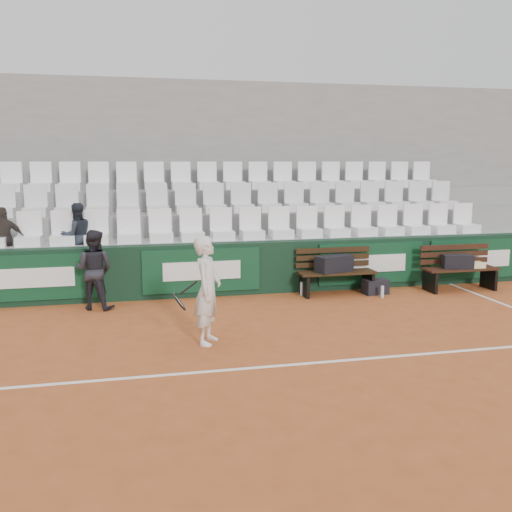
{
  "coord_description": "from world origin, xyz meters",
  "views": [
    {
      "loc": [
        -1.54,
        -6.58,
        2.54
      ],
      "look_at": [
        0.51,
        2.4,
        1.0
      ],
      "focal_mm": 40.0,
      "sensor_mm": 36.0,
      "label": 1
    }
  ],
  "objects": [
    {
      "name": "ground",
      "position": [
        0.0,
        0.0,
        0.0
      ],
      "size": [
        80.0,
        80.0,
        0.0
      ],
      "primitive_type": "plane",
      "color": "#A95126",
      "rests_on": "ground"
    },
    {
      "name": "court_baseline",
      "position": [
        0.0,
        0.0,
        0.0
      ],
      "size": [
        18.0,
        0.06,
        0.01
      ],
      "primitive_type": "cube",
      "color": "white",
      "rests_on": "ground"
    },
    {
      "name": "back_barrier",
      "position": [
        0.07,
        3.99,
        0.5
      ],
      "size": [
        18.0,
        0.34,
        1.0
      ],
      "color": "black",
      "rests_on": "ground"
    },
    {
      "name": "grandstand_tier_front",
      "position": [
        0.0,
        4.62,
        0.5
      ],
      "size": [
        18.0,
        0.95,
        1.0
      ],
      "primitive_type": "cube",
      "color": "gray",
      "rests_on": "ground"
    },
    {
      "name": "grandstand_tier_mid",
      "position": [
        0.0,
        5.58,
        0.72
      ],
      "size": [
        18.0,
        0.95,
        1.45
      ],
      "primitive_type": "cube",
      "color": "gray",
      "rests_on": "ground"
    },
    {
      "name": "grandstand_tier_back",
      "position": [
        0.0,
        6.53,
        0.95
      ],
      "size": [
        18.0,
        0.95,
        1.9
      ],
      "primitive_type": "cube",
      "color": "gray",
      "rests_on": "ground"
    },
    {
      "name": "grandstand_rear_wall",
      "position": [
        0.0,
        7.15,
        2.2
      ],
      "size": [
        18.0,
        0.3,
        4.4
      ],
      "primitive_type": "cube",
      "color": "gray",
      "rests_on": "ground"
    },
    {
      "name": "seat_row_front",
      "position": [
        0.0,
        4.45,
        1.31
      ],
      "size": [
        11.9,
        0.44,
        0.63
      ],
      "primitive_type": "cube",
      "color": "white",
      "rests_on": "grandstand_tier_front"
    },
    {
      "name": "seat_row_mid",
      "position": [
        0.0,
        5.4,
        1.77
      ],
      "size": [
        11.9,
        0.44,
        0.63
      ],
      "primitive_type": "cube",
      "color": "silver",
      "rests_on": "grandstand_tier_mid"
    },
    {
      "name": "seat_row_back",
      "position": [
        0.0,
        6.35,
        2.21
      ],
      "size": [
        11.9,
        0.44,
        0.63
      ],
      "primitive_type": "cube",
      "color": "white",
      "rests_on": "grandstand_tier_back"
    },
    {
      "name": "bench_left",
      "position": [
        2.36,
        3.51,
        0.23
      ],
      "size": [
        1.5,
        0.56,
        0.45
      ],
      "primitive_type": "cube",
      "color": "black",
      "rests_on": "ground"
    },
    {
      "name": "bench_right",
      "position": [
        4.88,
        3.32,
        0.23
      ],
      "size": [
        1.5,
        0.56,
        0.45
      ],
      "primitive_type": "cube",
      "color": "#33190F",
      "rests_on": "ground"
    },
    {
      "name": "sports_bag_left",
      "position": [
        2.3,
        3.51,
        0.6
      ],
      "size": [
        0.79,
        0.54,
        0.31
      ],
      "primitive_type": "cube",
      "rotation": [
        0.0,
        0.0,
        0.35
      ],
      "color": "black",
      "rests_on": "bench_left"
    },
    {
      "name": "sports_bag_right",
      "position": [
        4.8,
        3.31,
        0.58
      ],
      "size": [
        0.62,
        0.4,
        0.27
      ],
      "primitive_type": "cube",
      "rotation": [
        0.0,
        0.0,
        -0.25
      ],
      "color": "black",
      "rests_on": "bench_right"
    },
    {
      "name": "towel",
      "position": [
        5.15,
        3.3,
        0.5
      ],
      "size": [
        0.39,
        0.3,
        0.1
      ],
      "primitive_type": "cube",
      "rotation": [
        0.0,
        0.0,
        -0.06
      ],
      "color": "beige",
      "rests_on": "bench_right"
    },
    {
      "name": "sports_bag_ground",
      "position": [
        3.1,
        3.39,
        0.14
      ],
      "size": [
        0.49,
        0.33,
        0.28
      ],
      "primitive_type": "cube",
      "rotation": [
        0.0,
        0.0,
        0.1
      ],
      "color": "black",
      "rests_on": "ground"
    },
    {
      "name": "water_bottle_near",
      "position": [
        1.68,
        3.58,
        0.13
      ],
      "size": [
        0.07,
        0.07,
        0.26
      ],
      "primitive_type": "cylinder",
      "color": "silver",
      "rests_on": "ground"
    },
    {
      "name": "water_bottle_far",
      "position": [
        3.1,
        3.07,
        0.11
      ],
      "size": [
        0.06,
        0.06,
        0.23
      ],
      "primitive_type": "cylinder",
      "color": "silver",
      "rests_on": "ground"
    },
    {
      "name": "tennis_player",
      "position": [
        -0.47,
        1.12,
        0.76
      ],
      "size": [
        0.77,
        0.66,
        1.52
      ],
      "color": "silver",
      "rests_on": "ground"
    },
    {
      "name": "ball_kid",
      "position": [
        -2.11,
        3.43,
        0.69
      ],
      "size": [
        0.82,
        0.74,
        1.38
      ],
      "primitive_type": "imported",
      "rotation": [
        0.0,
        0.0,
        2.75
      ],
      "color": "black",
      "rests_on": "ground"
    },
    {
      "name": "spectator_b",
      "position": [
        -3.72,
        4.5,
        1.58
      ],
      "size": [
        0.73,
        0.43,
        1.17
      ],
      "primitive_type": "imported",
      "rotation": [
        0.0,
        0.0,
        3.36
      ],
      "color": "#2F2925",
      "rests_on": "grandstand_tier_front"
    },
    {
      "name": "spectator_c",
      "position": [
        -2.45,
        4.5,
        1.61
      ],
      "size": [
        0.71,
        0.64,
        1.22
      ],
      "primitive_type": "imported",
      "rotation": [
        0.0,
        0.0,
        3.49
      ],
      "color": "#1E232D",
      "rests_on": "grandstand_tier_front"
    }
  ]
}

